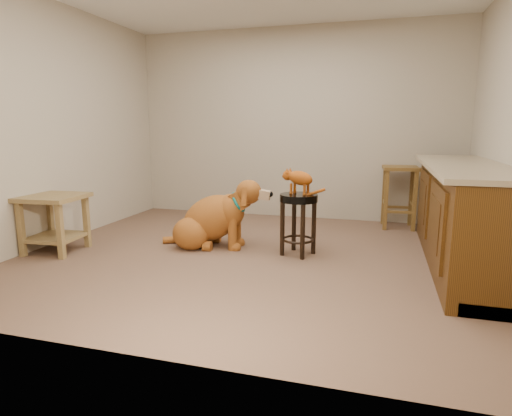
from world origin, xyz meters
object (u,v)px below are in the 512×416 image
(padded_stool, at_px, (298,212))
(tabby_kitten, at_px, (298,179))
(side_table, at_px, (54,215))
(golden_retriever, at_px, (213,220))
(wood_stool, at_px, (399,196))

(padded_stool, xyz_separation_m, tabby_kitten, (-0.01, 0.00, 0.33))
(padded_stool, xyz_separation_m, side_table, (-2.42, -0.59, -0.05))
(side_table, bearing_deg, padded_stool, 13.65)
(golden_retriever, height_order, tabby_kitten, tabby_kitten)
(padded_stool, relative_size, wood_stool, 0.79)
(golden_retriever, distance_m, tabby_kitten, 1.04)
(wood_stool, distance_m, tabby_kitten, 1.86)
(side_table, relative_size, golden_retriever, 0.49)
(padded_stool, relative_size, golden_retriever, 0.50)
(wood_stool, height_order, side_table, wood_stool)
(side_table, relative_size, tabby_kitten, 1.36)
(wood_stool, bearing_deg, tabby_kitten, -123.76)
(wood_stool, xyz_separation_m, side_table, (-3.42, -2.11, -0.02))
(side_table, distance_m, golden_retriever, 1.61)
(padded_stool, xyz_separation_m, wood_stool, (1.00, 1.52, -0.03))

